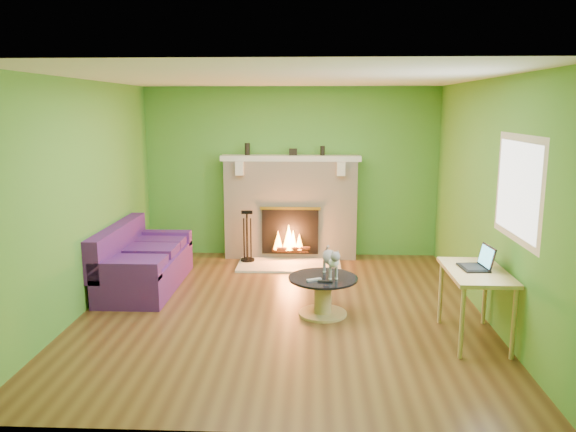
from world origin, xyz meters
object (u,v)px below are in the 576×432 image
at_px(desk, 476,279).
at_px(cat, 330,261).
at_px(coffee_table, 323,293).
at_px(sofa, 142,263).

height_order(desk, cat, cat).
bearing_deg(desk, coffee_table, 157.38).
bearing_deg(cat, sofa, 148.37).
bearing_deg(coffee_table, sofa, 158.83).
bearing_deg(sofa, desk, -21.74).
height_order(coffee_table, desk, desk).
distance_m(sofa, desk, 4.11).
bearing_deg(desk, sofa, 158.26).
height_order(sofa, desk, sofa).
bearing_deg(coffee_table, cat, 32.01).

